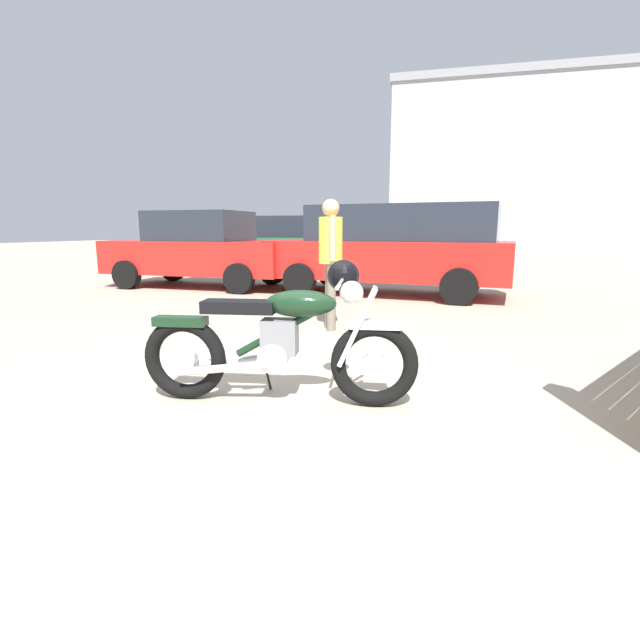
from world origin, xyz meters
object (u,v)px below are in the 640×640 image
Objects in this scene: red_hatchback_near at (201,249)px; blue_hatchback_right at (285,244)px; silver_sedan_mid at (392,247)px; vintage_motorcycle at (285,338)px; bystander at (331,251)px.

red_hatchback_near is 0.97× the size of blue_hatchback_right.
vintage_motorcycle is at bearing 96.28° from silver_sedan_mid.
silver_sedan_mid is (0.13, 3.58, -0.08)m from bystander.
silver_sedan_mid reaches higher than red_hatchback_near.
red_hatchback_near is (-4.64, 6.09, 0.34)m from vintage_motorcycle.
bystander is (-0.49, 2.62, 0.53)m from vintage_motorcycle.
red_hatchback_near is at bearing 114.87° from vintage_motorcycle.
vintage_motorcycle is 2.72m from bystander.
bystander is 5.42m from red_hatchback_near.
blue_hatchback_right is (-4.05, 7.97, -0.18)m from bystander.
red_hatchback_near reaches higher than vintage_motorcycle.
red_hatchback_near is at bearing -65.72° from bystander.
silver_sedan_mid is at bearing 125.77° from blue_hatchback_right.
red_hatchback_near is at bearing 80.79° from blue_hatchback_right.
vintage_motorcycle is at bearing 74.63° from bystander.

